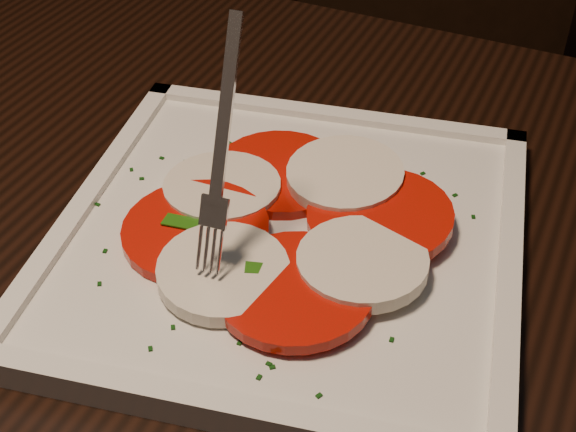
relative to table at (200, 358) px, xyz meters
name	(u,v)px	position (x,y,z in m)	size (l,w,h in m)	color
table	(200,358)	(0.00, 0.00, 0.00)	(1.23, 0.85, 0.75)	black
chair	(438,64)	(0.02, 0.72, -0.12)	(0.54, 0.54, 0.93)	black
plate	(288,241)	(0.06, 0.04, 0.11)	(0.31, 0.31, 0.01)	silver
caprese_salad	(288,223)	(0.06, 0.04, 0.12)	(0.25, 0.24, 0.02)	#BB0C04
fork	(227,139)	(0.03, 0.01, 0.20)	(0.03, 0.07, 0.14)	white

